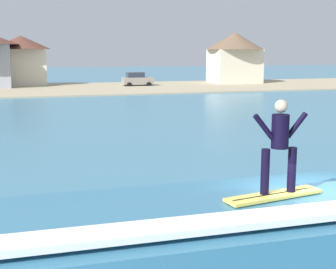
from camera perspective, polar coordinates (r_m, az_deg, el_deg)
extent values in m
cube|color=teal|center=(9.69, 9.58, -12.84)|extent=(10.77, 3.59, 1.69)
cube|color=teal|center=(8.99, 11.02, -8.34)|extent=(9.16, 1.61, 0.19)
cube|color=white|center=(8.38, 13.31, -9.41)|extent=(9.69, 0.65, 0.12)
cube|color=#EAD159|center=(9.18, 12.44, -7.07)|extent=(2.03, 0.77, 0.06)
cube|color=black|center=(9.18, 12.45, -6.91)|extent=(1.81, 0.37, 0.01)
cylinder|color=black|center=(9.02, 11.45, -4.35)|extent=(0.16, 0.16, 0.85)
cylinder|color=black|center=(9.28, 14.47, -4.05)|extent=(0.16, 0.16, 0.85)
cylinder|color=black|center=(9.00, 13.16, 0.36)|extent=(0.32, 0.32, 0.63)
sphere|color=#C3A98B|center=(8.94, 13.28, 3.29)|extent=(0.24, 0.24, 0.24)
cylinder|color=black|center=(8.82, 11.29, 0.91)|extent=(0.43, 0.10, 0.49)
cylinder|color=black|center=(9.15, 15.02, 1.08)|extent=(0.43, 0.10, 0.49)
cube|color=tan|center=(58.68, -11.00, 5.34)|extent=(120.00, 18.83, 0.15)
cube|color=gray|center=(61.97, -3.63, 6.38)|extent=(3.90, 1.72, 0.90)
cube|color=#262D38|center=(61.86, -3.90, 7.09)|extent=(2.15, 1.55, 0.64)
cylinder|color=black|center=(63.17, -2.68, 6.05)|extent=(0.64, 0.22, 0.64)
cylinder|color=black|center=(61.41, -2.28, 5.94)|extent=(0.64, 0.22, 0.64)
cylinder|color=black|center=(62.62, -4.95, 5.99)|extent=(0.64, 0.22, 0.64)
cylinder|color=black|center=(60.84, -4.60, 5.88)|extent=(0.64, 0.22, 0.64)
cube|color=beige|center=(68.06, 7.88, 7.97)|extent=(6.42, 5.17, 4.74)
cone|color=brown|center=(68.04, 7.95, 10.94)|extent=(7.96, 7.96, 2.31)
cube|color=beige|center=(65.16, -16.93, 7.58)|extent=(6.01, 4.58, 4.78)
cone|color=brown|center=(65.13, -17.08, 10.42)|extent=(7.45, 7.45, 1.68)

